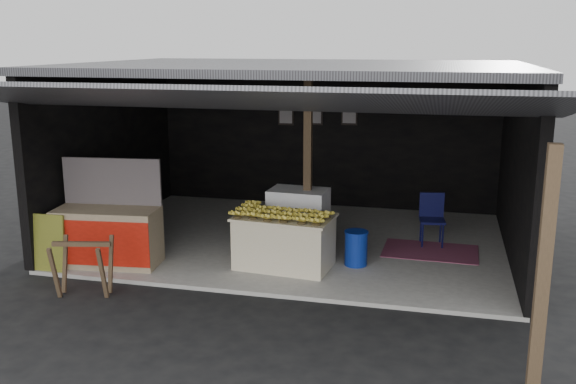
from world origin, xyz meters
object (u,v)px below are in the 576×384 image
(white_crate, at_px, (298,220))
(sawhorse, at_px, (83,262))
(banana_table, at_px, (284,241))
(water_barrel, at_px, (356,249))
(neighbor_stall, at_px, (108,234))
(plastic_chair, at_px, (432,215))

(white_crate, height_order, sawhorse, white_crate)
(banana_table, bearing_deg, water_barrel, 23.14)
(banana_table, height_order, sawhorse, banana_table)
(banana_table, distance_m, neighbor_stall, 2.67)
(banana_table, bearing_deg, plastic_chair, 43.95)
(neighbor_stall, xyz_separation_m, water_barrel, (3.65, 0.84, -0.23))
(plastic_chair, bearing_deg, sawhorse, -151.13)
(plastic_chair, bearing_deg, white_crate, -164.61)
(sawhorse, distance_m, plastic_chair, 5.57)
(sawhorse, relative_size, water_barrel, 1.62)
(white_crate, distance_m, neighbor_stall, 2.96)
(white_crate, relative_size, plastic_chair, 1.18)
(white_crate, bearing_deg, plastic_chair, 26.42)
(water_barrel, relative_size, plastic_chair, 0.59)
(sawhorse, distance_m, water_barrel, 3.93)
(banana_table, relative_size, water_barrel, 3.01)
(white_crate, xyz_separation_m, sawhorse, (-2.41, -2.42, -0.08))
(banana_table, bearing_deg, sawhorse, -140.48)
(banana_table, height_order, white_crate, white_crate)
(water_barrel, xyz_separation_m, plastic_chair, (1.07, 1.35, 0.25))
(white_crate, relative_size, water_barrel, 2.02)
(neighbor_stall, height_order, plastic_chair, neighbor_stall)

